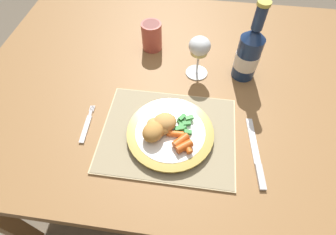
{
  "coord_description": "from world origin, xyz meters",
  "views": [
    {
      "loc": [
        0.0,
        -0.63,
        1.37
      ],
      "look_at": [
        -0.05,
        -0.2,
        0.78
      ],
      "focal_mm": 28.0,
      "sensor_mm": 36.0,
      "label": 1
    }
  ],
  "objects_px": {
    "fork": "(85,126)",
    "bottle": "(247,53)",
    "drinking_cup": "(150,35)",
    "wine_glass": "(198,48)",
    "dining_table": "(191,94)",
    "table_knife": "(255,158)",
    "dinner_plate": "(169,133)"
  },
  "relations": [
    {
      "from": "fork",
      "to": "bottle",
      "type": "bearing_deg",
      "value": 31.62
    },
    {
      "from": "fork",
      "to": "drinking_cup",
      "type": "bearing_deg",
      "value": 71.3
    },
    {
      "from": "fork",
      "to": "wine_glass",
      "type": "bearing_deg",
      "value": 41.52
    },
    {
      "from": "dining_table",
      "to": "bottle",
      "type": "relative_size",
      "value": 5.53
    },
    {
      "from": "table_knife",
      "to": "drinking_cup",
      "type": "xyz_separation_m",
      "value": [
        -0.35,
        0.41,
        0.05
      ]
    },
    {
      "from": "drinking_cup",
      "to": "wine_glass",
      "type": "bearing_deg",
      "value": -33.17
    },
    {
      "from": "dining_table",
      "to": "fork",
      "type": "xyz_separation_m",
      "value": [
        -0.29,
        -0.24,
        0.08
      ]
    },
    {
      "from": "dining_table",
      "to": "bottle",
      "type": "distance_m",
      "value": 0.24
    },
    {
      "from": "dining_table",
      "to": "bottle",
      "type": "xyz_separation_m",
      "value": [
        0.16,
        0.04,
        0.17
      ]
    },
    {
      "from": "dining_table",
      "to": "fork",
      "type": "bearing_deg",
      "value": -141.15
    },
    {
      "from": "table_knife",
      "to": "wine_glass",
      "type": "distance_m",
      "value": 0.37
    },
    {
      "from": "fork",
      "to": "table_knife",
      "type": "xyz_separation_m",
      "value": [
        0.48,
        -0.04,
        0.0
      ]
    },
    {
      "from": "wine_glass",
      "to": "drinking_cup",
      "type": "relative_size",
      "value": 1.43
    },
    {
      "from": "table_knife",
      "to": "bottle",
      "type": "bearing_deg",
      "value": 95.26
    },
    {
      "from": "bottle",
      "to": "fork",
      "type": "bearing_deg",
      "value": -148.38
    },
    {
      "from": "table_knife",
      "to": "bottle",
      "type": "height_order",
      "value": "bottle"
    },
    {
      "from": "dining_table",
      "to": "drinking_cup",
      "type": "distance_m",
      "value": 0.25
    },
    {
      "from": "fork",
      "to": "bottle",
      "type": "distance_m",
      "value": 0.54
    },
    {
      "from": "drinking_cup",
      "to": "dining_table",
      "type": "bearing_deg",
      "value": -40.81
    },
    {
      "from": "fork",
      "to": "wine_glass",
      "type": "relative_size",
      "value": 0.94
    },
    {
      "from": "bottle",
      "to": "drinking_cup",
      "type": "distance_m",
      "value": 0.34
    },
    {
      "from": "fork",
      "to": "wine_glass",
      "type": "height_order",
      "value": "wine_glass"
    },
    {
      "from": "wine_glass",
      "to": "dining_table",
      "type": "bearing_deg",
      "value": -103.63
    },
    {
      "from": "wine_glass",
      "to": "bottle",
      "type": "bearing_deg",
      "value": 5.07
    },
    {
      "from": "dinner_plate",
      "to": "drinking_cup",
      "type": "relative_size",
      "value": 2.42
    },
    {
      "from": "table_knife",
      "to": "wine_glass",
      "type": "xyz_separation_m",
      "value": [
        -0.18,
        0.3,
        0.1
      ]
    },
    {
      "from": "dinner_plate",
      "to": "drinking_cup",
      "type": "xyz_separation_m",
      "value": [
        -0.12,
        0.38,
        0.04
      ]
    },
    {
      "from": "drinking_cup",
      "to": "bottle",
      "type": "bearing_deg",
      "value": -16.89
    },
    {
      "from": "table_knife",
      "to": "drinking_cup",
      "type": "distance_m",
      "value": 0.55
    },
    {
      "from": "dinner_plate",
      "to": "bottle",
      "type": "bearing_deg",
      "value": 53.22
    },
    {
      "from": "wine_glass",
      "to": "drinking_cup",
      "type": "distance_m",
      "value": 0.21
    },
    {
      "from": "table_knife",
      "to": "wine_glass",
      "type": "height_order",
      "value": "wine_glass"
    }
  ]
}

